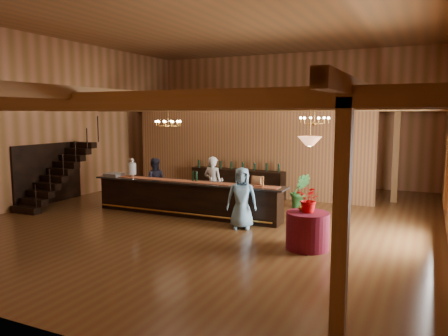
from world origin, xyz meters
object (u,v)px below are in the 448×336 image
at_px(beverage_dispenser, 132,168).
at_px(pendant_lamp, 310,141).
at_px(tasting_bar, 186,198).
at_px(floor_plant, 300,191).
at_px(guest, 242,198).
at_px(raffle_drum, 258,181).
at_px(chandelier_left, 168,123).
at_px(chandelier_right, 314,120).
at_px(backbar_shelf, 237,183).
at_px(bartender, 213,184).
at_px(staff_second, 154,181).
at_px(round_table, 308,231).

height_order(beverage_dispenser, pendant_lamp, pendant_lamp).
bearing_deg(tasting_bar, floor_plant, 39.48).
bearing_deg(guest, raffle_drum, 55.52).
relative_size(tasting_bar, chandelier_left, 7.61).
bearing_deg(floor_plant, chandelier_right, -63.25).
xyz_separation_m(backbar_shelf, floor_plant, (2.60, -0.98, 0.07)).
relative_size(beverage_dispenser, floor_plant, 0.54).
relative_size(raffle_drum, floor_plant, 0.30).
distance_m(bartender, guest, 2.21).
bearing_deg(backbar_shelf, staff_second, -125.17).
bearing_deg(raffle_drum, tasting_bar, 179.15).
distance_m(tasting_bar, staff_second, 1.94).
distance_m(pendant_lamp, bartender, 4.65).
height_order(chandelier_right, pendant_lamp, same).
bearing_deg(guest, backbar_shelf, 96.94).
bearing_deg(raffle_drum, chandelier_right, 33.69).
relative_size(chandelier_left, staff_second, 0.52).
height_order(bartender, staff_second, bartender).
relative_size(pendant_lamp, bartender, 0.53).
bearing_deg(round_table, chandelier_left, 153.67).
height_order(raffle_drum, floor_plant, raffle_drum).
relative_size(pendant_lamp, guest, 0.56).
distance_m(tasting_bar, bartender, 1.02).
bearing_deg(bartender, backbar_shelf, -78.49).
distance_m(backbar_shelf, floor_plant, 2.78).
bearing_deg(chandelier_right, raffle_drum, -146.31).
bearing_deg(bartender, floor_plant, -142.08).
distance_m(round_table, pendant_lamp, 1.99).
height_order(round_table, chandelier_left, chandelier_left).
bearing_deg(chandelier_right, guest, -134.55).
bearing_deg(staff_second, guest, 127.54).
height_order(tasting_bar, round_table, tasting_bar).
bearing_deg(pendant_lamp, beverage_dispenser, 164.23).
bearing_deg(chandelier_right, staff_second, 179.56).
relative_size(backbar_shelf, guest, 2.19).
height_order(beverage_dispenser, raffle_drum, beverage_dispenser).
bearing_deg(beverage_dispenser, floor_plant, 25.70).
relative_size(round_table, pendant_lamp, 1.06).
xyz_separation_m(tasting_bar, backbar_shelf, (0.20, 3.32, -0.02)).
bearing_deg(backbar_shelf, guest, -62.16).
height_order(chandelier_left, guest, chandelier_left).
height_order(tasting_bar, staff_second, staff_second).
bearing_deg(tasting_bar, raffle_drum, -1.19).
distance_m(raffle_drum, pendant_lamp, 2.72).
bearing_deg(chandelier_right, bartender, 179.85).
bearing_deg(round_table, tasting_bar, 157.71).
bearing_deg(backbar_shelf, pendant_lamp, -49.36).
bearing_deg(staff_second, tasting_bar, 122.88).
xyz_separation_m(round_table, pendant_lamp, (0.00, -0.00, 1.99)).
relative_size(chandelier_right, floor_plant, 0.71).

